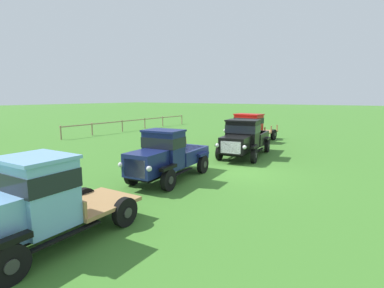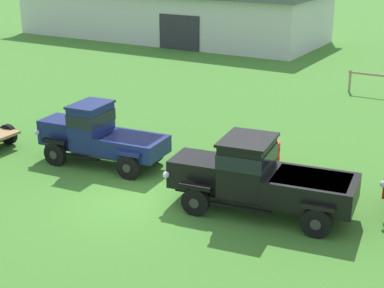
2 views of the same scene
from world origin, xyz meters
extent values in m
plane|color=#3D7528|center=(0.00, 0.00, 0.00)|extent=(240.00, 240.00, 0.00)
cube|color=silver|center=(-15.42, 26.26, 1.77)|extent=(23.38, 8.57, 3.55)
cube|color=#2D2D33|center=(-11.92, 21.94, 1.20)|extent=(3.20, 0.08, 2.40)
cylinder|color=#997F60|center=(1.73, 16.22, 0.57)|extent=(0.12, 0.12, 1.14)
cylinder|color=black|center=(-7.10, 1.74, 0.39)|extent=(0.78, 0.21, 0.78)
cylinder|color=#2D2D2D|center=(-7.10, 1.85, 0.39)|extent=(0.27, 0.04, 0.27)
cylinder|color=black|center=(-4.03, 0.99, 0.41)|extent=(0.84, 0.27, 0.82)
cylinder|color=#2D2D2D|center=(-4.02, 0.87, 0.41)|extent=(0.29, 0.06, 0.29)
cylinder|color=black|center=(-4.19, 2.64, 0.41)|extent=(0.84, 0.27, 0.82)
cylinder|color=#2D2D2D|center=(-4.20, 2.75, 0.41)|extent=(0.29, 0.06, 0.29)
cylinder|color=black|center=(-1.14, 1.26, 0.41)|extent=(0.84, 0.27, 0.82)
cylinder|color=#2D2D2D|center=(-1.13, 1.15, 0.41)|extent=(0.29, 0.06, 0.29)
cylinder|color=black|center=(-1.30, 2.91, 0.41)|extent=(0.84, 0.27, 0.82)
cylinder|color=#2D2D2D|center=(-1.31, 3.02, 0.41)|extent=(0.29, 0.06, 0.29)
cube|color=black|center=(-2.73, 1.94, 0.49)|extent=(4.28, 1.30, 0.12)
cube|color=#141E51|center=(-4.32, 1.79, 0.98)|extent=(1.50, 1.29, 0.86)
cube|color=silver|center=(-4.98, 1.73, 0.94)|extent=(0.15, 0.91, 0.64)
sphere|color=silver|center=(-4.93, 1.11, 1.00)|extent=(0.20, 0.20, 0.20)
sphere|color=silver|center=(-5.05, 2.35, 1.00)|extent=(0.20, 0.20, 0.20)
cube|color=black|center=(-4.03, 0.99, 0.87)|extent=(0.96, 0.29, 0.12)
cube|color=black|center=(-4.19, 2.64, 0.87)|extent=(0.96, 0.29, 0.12)
cube|color=#141E51|center=(-3.13, 1.90, 1.29)|extent=(1.12, 1.54, 1.48)
cube|color=black|center=(-3.13, 1.90, 1.62)|extent=(1.17, 1.58, 0.41)
cube|color=#141E51|center=(-3.13, 1.90, 2.07)|extent=(1.23, 1.62, 0.08)
cube|color=black|center=(-2.95, 1.11, 0.47)|extent=(1.39, 0.27, 0.05)
cube|color=black|center=(-3.11, 2.72, 0.47)|extent=(1.39, 0.27, 0.05)
cube|color=#141E51|center=(-1.55, 2.05, 0.85)|extent=(2.32, 1.72, 0.59)
cube|color=black|center=(-1.55, 2.05, 1.11)|extent=(1.95, 1.46, 0.06)
cube|color=#141E51|center=(-1.14, 1.26, 0.87)|extent=(0.92, 0.28, 0.12)
cube|color=#141E51|center=(-1.30, 2.91, 0.87)|extent=(0.92, 0.28, 0.12)
cylinder|color=black|center=(2.04, 0.09, 0.41)|extent=(0.84, 0.31, 0.82)
cylinder|color=#2D2D2D|center=(2.06, -0.02, 0.41)|extent=(0.29, 0.07, 0.29)
cylinder|color=black|center=(1.78, 1.96, 0.41)|extent=(0.84, 0.31, 0.82)
cylinder|color=#2D2D2D|center=(1.77, 2.08, 0.41)|extent=(0.29, 0.07, 0.29)
cylinder|color=black|center=(5.41, 0.56, 0.41)|extent=(0.84, 0.31, 0.82)
cylinder|color=#2D2D2D|center=(5.42, 0.45, 0.41)|extent=(0.29, 0.07, 0.29)
cylinder|color=black|center=(5.15, 2.43, 0.41)|extent=(0.84, 0.31, 0.82)
cylinder|color=#2D2D2D|center=(5.13, 2.54, 0.41)|extent=(0.29, 0.07, 0.29)
cube|color=black|center=(3.51, 1.25, 0.49)|extent=(4.95, 1.70, 0.12)
cube|color=black|center=(1.68, 0.99, 0.96)|extent=(1.75, 1.53, 0.82)
cube|color=silver|center=(0.92, 0.89, 0.92)|extent=(0.20, 1.04, 0.61)
sphere|color=silver|center=(1.01, 0.19, 0.98)|extent=(0.20, 0.20, 0.20)
sphere|color=silver|center=(0.82, 1.59, 0.98)|extent=(0.20, 0.20, 0.20)
cube|color=black|center=(2.04, 0.09, 0.87)|extent=(0.96, 0.33, 0.12)
cube|color=black|center=(1.78, 1.96, 0.87)|extent=(0.96, 0.33, 0.12)
cube|color=black|center=(3.09, 1.19, 1.31)|extent=(1.48, 1.82, 1.52)
cube|color=black|center=(3.09, 1.19, 1.65)|extent=(1.53, 1.86, 0.42)
cube|color=black|center=(3.09, 1.19, 2.10)|extent=(1.61, 1.91, 0.08)
cube|color=black|center=(3.34, 0.29, 0.47)|extent=(1.77, 0.38, 0.05)
cube|color=black|center=(3.09, 2.12, 0.47)|extent=(1.77, 0.38, 0.05)
cube|color=black|center=(4.91, 1.44, 0.90)|extent=(2.64, 2.05, 0.71)
cube|color=black|center=(4.91, 1.44, 1.23)|extent=(2.22, 1.74, 0.06)
cube|color=black|center=(5.41, 0.56, 0.87)|extent=(0.92, 0.32, 0.12)
cube|color=black|center=(5.15, 2.43, 0.87)|extent=(0.92, 0.32, 0.12)
sphere|color=silver|center=(6.59, 2.54, 1.02)|extent=(0.20, 0.20, 0.20)
cylinder|color=red|center=(2.31, 4.84, 0.41)|extent=(0.58, 0.58, 0.82)
cylinder|color=maroon|center=(2.31, 4.84, 0.57)|extent=(0.61, 0.61, 0.03)
cylinder|color=maroon|center=(2.31, 4.84, 0.25)|extent=(0.61, 0.61, 0.03)
camera|label=1|loc=(-12.41, -5.50, 3.42)|focal=28.00mm
camera|label=2|loc=(9.55, -12.90, 7.41)|focal=55.00mm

